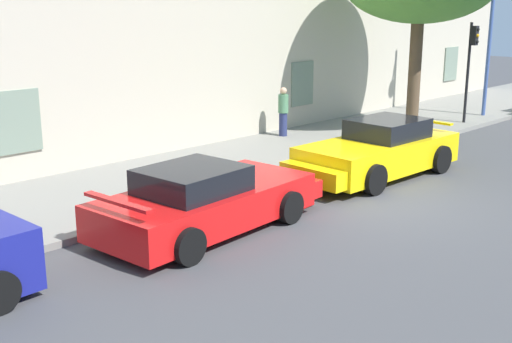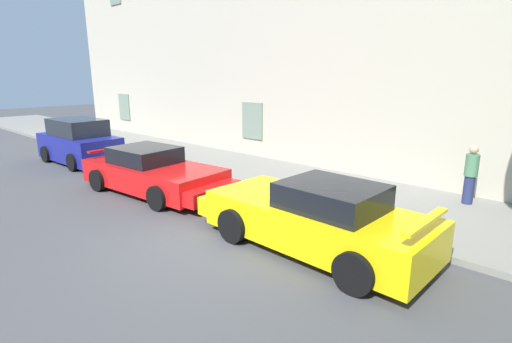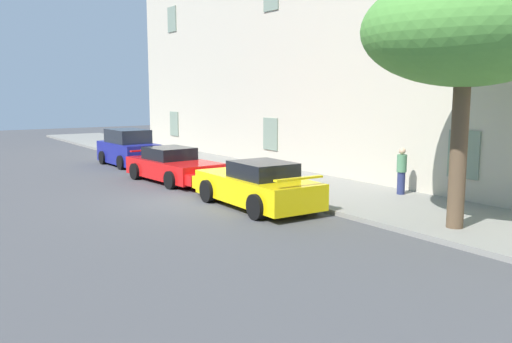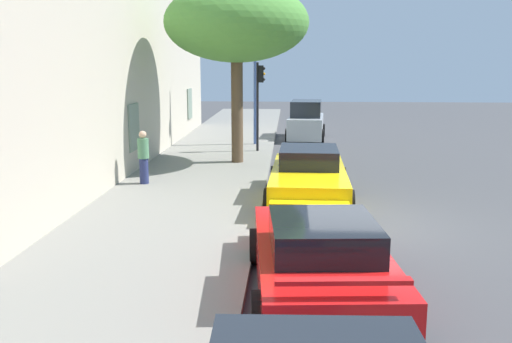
% 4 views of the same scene
% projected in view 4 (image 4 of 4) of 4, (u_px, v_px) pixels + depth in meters
% --- Properties ---
extents(ground_plane, '(80.00, 80.00, 0.00)m').
position_uv_depth(ground_plane, '(362.00, 223.00, 12.95)').
color(ground_plane, '#444447').
extents(sidewalk, '(60.00, 4.37, 0.14)m').
position_uv_depth(sidewalk, '(167.00, 217.00, 13.20)').
color(sidewalk, gray).
rests_on(sidewalk, ground).
extents(sportscar_red_lead, '(5.12, 2.47, 1.34)m').
position_uv_depth(sportscar_red_lead, '(318.00, 256.00, 9.04)').
color(sportscar_red_lead, red).
rests_on(sportscar_red_lead, ground).
extents(sportscar_yellow_flank, '(5.11, 2.22, 1.45)m').
position_uv_depth(sportscar_yellow_flank, '(308.00, 181.00, 14.43)').
color(sportscar_yellow_flank, yellow).
rests_on(sportscar_yellow_flank, ground).
extents(hatchback_distant, '(3.87, 2.00, 1.85)m').
position_uv_depth(hatchback_distant, '(306.00, 122.00, 26.93)').
color(hatchback_distant, '#B2B7BC').
rests_on(hatchback_distant, ground).
extents(tree_near_kerb, '(4.97, 4.97, 6.21)m').
position_uv_depth(tree_near_kerb, '(237.00, 23.00, 19.19)').
color(tree_near_kerb, brown).
rests_on(tree_near_kerb, sidewalk).
extents(traffic_light, '(0.22, 0.36, 3.51)m').
position_uv_depth(traffic_light, '(259.00, 91.00, 22.14)').
color(traffic_light, black).
rests_on(traffic_light, sidewalk).
extents(street_lamp, '(0.44, 1.42, 6.29)m').
position_uv_depth(street_lamp, '(265.00, 44.00, 23.65)').
color(street_lamp, '#3F5999').
rests_on(street_lamp, sidewalk).
extents(pedestrian_admiring, '(0.39, 0.39, 1.57)m').
position_uv_depth(pedestrian_admiring, '(143.00, 157.00, 16.39)').
color(pedestrian_admiring, navy).
rests_on(pedestrian_admiring, sidewalk).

